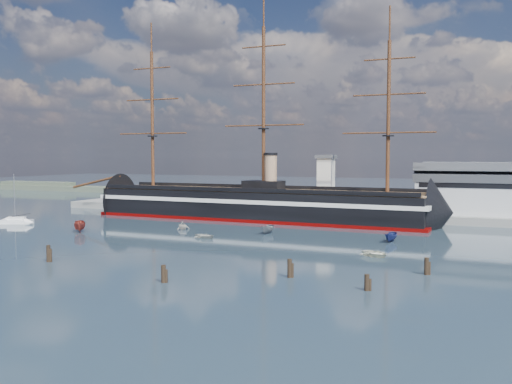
% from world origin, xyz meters
% --- Properties ---
extents(ground, '(600.00, 600.00, 0.00)m').
position_xyz_m(ground, '(0.00, 40.00, 0.00)').
color(ground, '#2A3A46').
rests_on(ground, ground).
extents(quay, '(180.00, 18.00, 2.00)m').
position_xyz_m(quay, '(10.00, 76.00, 0.00)').
color(quay, slate).
rests_on(quay, ground).
extents(quay_tower, '(5.00, 5.00, 15.00)m').
position_xyz_m(quay_tower, '(3.00, 73.00, 9.75)').
color(quay_tower, silver).
rests_on(quay_tower, ground).
extents(shoreline, '(120.00, 10.00, 4.00)m').
position_xyz_m(shoreline, '(-139.23, 135.00, 1.45)').
color(shoreline, '#3F4C38').
rests_on(shoreline, ground).
extents(warship, '(113.13, 19.12, 53.94)m').
position_xyz_m(warship, '(-13.75, 60.00, 4.04)').
color(warship, black).
rests_on(warship, ground).
extents(sailboat, '(7.94, 5.29, 12.32)m').
position_xyz_m(sailboat, '(-62.37, 27.68, 0.78)').
color(sailboat, white).
rests_on(sailboat, ground).
extents(motorboat_a, '(7.57, 6.82, 3.00)m').
position_xyz_m(motorboat_a, '(-38.12, 22.18, 0.00)').
color(motorboat_a, '#9C3428').
rests_on(motorboat_a, ground).
extents(motorboat_b, '(1.70, 3.03, 1.33)m').
position_xyz_m(motorboat_b, '(-8.44, 24.95, 0.00)').
color(motorboat_b, beige).
rests_on(motorboat_b, ground).
extents(motorboat_c, '(5.60, 2.44, 2.18)m').
position_xyz_m(motorboat_c, '(0.84, 36.12, 0.00)').
color(motorboat_c, slate).
rests_on(motorboat_c, ground).
extents(motorboat_d, '(4.84, 6.05, 2.04)m').
position_xyz_m(motorboat_d, '(-19.59, 35.01, 0.00)').
color(motorboat_d, '#F0E2D0').
rests_on(motorboat_d, ground).
extents(motorboat_e, '(2.84, 3.39, 1.50)m').
position_xyz_m(motorboat_e, '(27.81, 17.45, 0.00)').
color(motorboat_e, silver).
rests_on(motorboat_e, ground).
extents(motorboat_f, '(5.83, 2.58, 2.27)m').
position_xyz_m(motorboat_f, '(27.44, 34.59, 0.00)').
color(motorboat_f, navy).
rests_on(motorboat_f, ground).
extents(piling_near_left, '(0.64, 0.64, 3.39)m').
position_xyz_m(piling_near_left, '(-18.77, -7.88, 0.00)').
color(piling_near_left, black).
rests_on(piling_near_left, ground).
extents(piling_near_mid, '(0.64, 0.64, 3.07)m').
position_xyz_m(piling_near_mid, '(5.94, -13.20, 0.00)').
color(piling_near_mid, black).
rests_on(piling_near_mid, ground).
extents(piling_near_right, '(0.64, 0.64, 3.31)m').
position_xyz_m(piling_near_right, '(20.28, -3.68, 0.00)').
color(piling_near_right, black).
rests_on(piling_near_right, ground).
extents(piling_far_right, '(0.64, 0.64, 3.17)m').
position_xyz_m(piling_far_right, '(37.43, 5.69, 0.00)').
color(piling_far_right, black).
rests_on(piling_far_right, ground).
extents(piling_extra, '(0.64, 0.64, 2.78)m').
position_xyz_m(piling_extra, '(31.72, -7.00, 0.00)').
color(piling_extra, black).
rests_on(piling_extra, ground).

